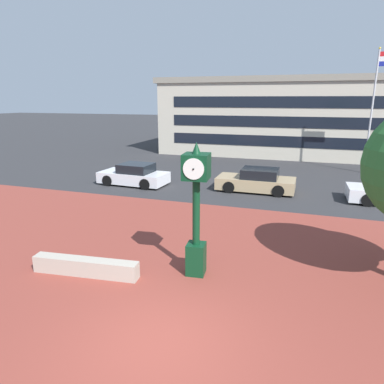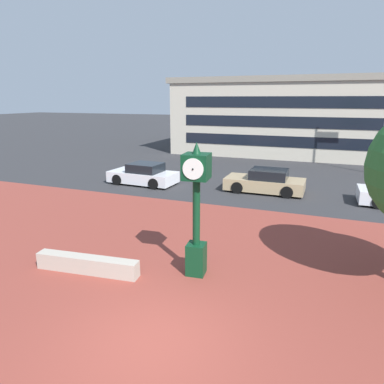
{
  "view_description": "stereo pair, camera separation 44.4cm",
  "coord_description": "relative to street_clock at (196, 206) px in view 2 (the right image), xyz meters",
  "views": [
    {
      "loc": [
        2.66,
        -5.72,
        5.01
      ],
      "look_at": [
        -0.27,
        3.08,
        2.52
      ],
      "focal_mm": 32.72,
      "sensor_mm": 36.0,
      "label": 1
    },
    {
      "loc": [
        3.08,
        -5.57,
        5.01
      ],
      "look_at": [
        -0.27,
        3.08,
        2.52
      ],
      "focal_mm": 32.72,
      "sensor_mm": 36.0,
      "label": 2
    }
  ],
  "objects": [
    {
      "name": "planter_wall",
      "position": [
        -3.05,
        -1.09,
        -1.84
      ],
      "size": [
        3.22,
        0.75,
        0.5
      ],
      "primitive_type": "cube",
      "rotation": [
        0.0,
        0.0,
        0.11
      ],
      "color": "#ADA393",
      "rests_on": "ground"
    },
    {
      "name": "street_clock",
      "position": [
        0.0,
        0.0,
        0.0
      ],
      "size": [
        0.77,
        0.82,
        3.89
      ],
      "rotation": [
        0.0,
        0.0,
        0.1
      ],
      "color": "#0C381E",
      "rests_on": "ground"
    },
    {
      "name": "plaza_brick_paving",
      "position": [
        0.18,
        -0.2,
        -2.09
      ],
      "size": [
        44.0,
        14.02,
        0.01
      ],
      "primitive_type": "cube",
      "color": "brown",
      "rests_on": "ground"
    },
    {
      "name": "car_street_near",
      "position": [
        -6.9,
        9.41,
        -1.52
      ],
      "size": [
        4.14,
        2.12,
        1.28
      ],
      "rotation": [
        0.0,
        0.0,
        1.52
      ],
      "color": "silver",
      "rests_on": "ground"
    },
    {
      "name": "car_street_far",
      "position": [
        0.29,
        10.18,
        -1.52
      ],
      "size": [
        4.27,
        2.0,
        1.28
      ],
      "rotation": [
        0.0,
        0.0,
        1.56
      ],
      "color": "tan",
      "rests_on": "ground"
    },
    {
      "name": "ground_plane",
      "position": [
        0.18,
        -3.21,
        -2.09
      ],
      "size": [
        200.0,
        200.0,
        0.0
      ],
      "primitive_type": "plane",
      "color": "#2D2D30"
    },
    {
      "name": "civic_building",
      "position": [
        5.62,
        28.8,
        1.33
      ],
      "size": [
        32.62,
        16.04,
        6.83
      ],
      "color": "beige",
      "rests_on": "ground"
    }
  ]
}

